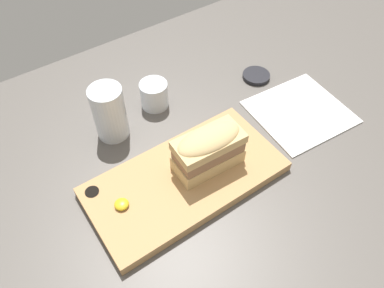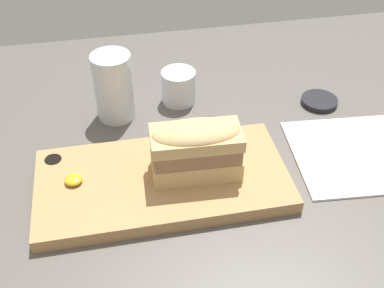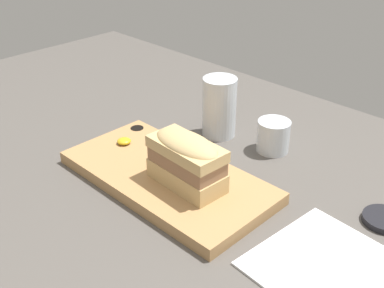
{
  "view_description": "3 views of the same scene",
  "coord_description": "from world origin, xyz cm",
  "px_view_note": "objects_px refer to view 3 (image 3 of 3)",
  "views": [
    {
      "loc": [
        -31.42,
        -34.58,
        64.28
      ],
      "look_at": [
        -5.66,
        2.68,
        10.17
      ],
      "focal_mm": 35.0,
      "sensor_mm": 36.0,
      "label": 1
    },
    {
      "loc": [
        -14.27,
        -52.65,
        55.5
      ],
      "look_at": [
        -3.51,
        2.54,
        8.35
      ],
      "focal_mm": 45.0,
      "sensor_mm": 36.0,
      "label": 2
    },
    {
      "loc": [
        45.07,
        -47.05,
        50.0
      ],
      "look_at": [
        -5.19,
        3.83,
        9.93
      ],
      "focal_mm": 45.0,
      "sensor_mm": 36.0,
      "label": 3
    }
  ],
  "objects_px": {
    "serving_board": "(167,176)",
    "napkin": "(334,271)",
    "wine_glass": "(273,137)",
    "condiment_dish": "(384,219)",
    "sandwich": "(187,159)",
    "water_glass": "(219,111)"
  },
  "relations": [
    {
      "from": "serving_board",
      "to": "wine_glass",
      "type": "relative_size",
      "value": 5.97
    },
    {
      "from": "water_glass",
      "to": "napkin",
      "type": "xyz_separation_m",
      "value": [
        0.39,
        -0.19,
        -0.05
      ]
    },
    {
      "from": "wine_glass",
      "to": "condiment_dish",
      "type": "bearing_deg",
      "value": -13.08
    },
    {
      "from": "water_glass",
      "to": "napkin",
      "type": "distance_m",
      "value": 0.43
    },
    {
      "from": "serving_board",
      "to": "water_glass",
      "type": "xyz_separation_m",
      "value": [
        -0.06,
        0.2,
        0.04
      ]
    },
    {
      "from": "serving_board",
      "to": "wine_glass",
      "type": "distance_m",
      "value": 0.24
    },
    {
      "from": "sandwich",
      "to": "wine_glass",
      "type": "height_order",
      "value": "sandwich"
    },
    {
      "from": "sandwich",
      "to": "condiment_dish",
      "type": "distance_m",
      "value": 0.33
    },
    {
      "from": "serving_board",
      "to": "condiment_dish",
      "type": "distance_m",
      "value": 0.37
    },
    {
      "from": "wine_glass",
      "to": "napkin",
      "type": "bearing_deg",
      "value": -39.15
    },
    {
      "from": "wine_glass",
      "to": "napkin",
      "type": "relative_size",
      "value": 0.29
    },
    {
      "from": "serving_board",
      "to": "condiment_dish",
      "type": "relative_size",
      "value": 5.6
    },
    {
      "from": "sandwich",
      "to": "wine_glass",
      "type": "relative_size",
      "value": 2.12
    },
    {
      "from": "serving_board",
      "to": "napkin",
      "type": "distance_m",
      "value": 0.33
    },
    {
      "from": "wine_glass",
      "to": "sandwich",
      "type": "bearing_deg",
      "value": -93.11
    },
    {
      "from": "condiment_dish",
      "to": "sandwich",
      "type": "bearing_deg",
      "value": -148.86
    },
    {
      "from": "water_glass",
      "to": "wine_glass",
      "type": "distance_m",
      "value": 0.13
    },
    {
      "from": "sandwich",
      "to": "condiment_dish",
      "type": "bearing_deg",
      "value": 31.14
    },
    {
      "from": "water_glass",
      "to": "wine_glass",
      "type": "relative_size",
      "value": 1.94
    },
    {
      "from": "sandwich",
      "to": "water_glass",
      "type": "bearing_deg",
      "value": 118.23
    },
    {
      "from": "wine_glass",
      "to": "napkin",
      "type": "distance_m",
      "value": 0.34
    },
    {
      "from": "water_glass",
      "to": "napkin",
      "type": "height_order",
      "value": "water_glass"
    }
  ]
}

